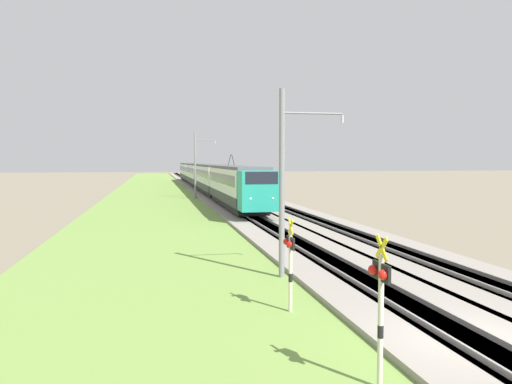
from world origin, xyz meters
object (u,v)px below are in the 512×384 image
crossing_signal_aux (290,257)px  catenary_mast_mid (196,165)px  crossing_signal_near (380,298)px  catenary_mast_near (284,182)px  passenger_train (203,175)px

crossing_signal_aux → catenary_mast_mid: 45.10m
catenary_mast_mid → crossing_signal_near: bearing=179.4°
catenary_mast_near → crossing_signal_aux: bearing=167.8°
crossing_signal_near → catenary_mast_mid: (50.19, -0.54, 2.18)m
passenger_train → crossing_signal_near: passenger_train is taller
crossing_signal_aux → catenary_mast_near: 4.85m
passenger_train → catenary_mast_near: bearing=-2.5°
crossing_signal_near → catenary_mast_near: bearing=-93.3°
crossing_signal_aux → catenary_mast_near: catenary_mast_near is taller
crossing_signal_near → catenary_mast_mid: size_ratio=0.40×
passenger_train → catenary_mast_near: size_ratio=11.38×
catenary_mast_near → passenger_train: bearing=-2.5°
crossing_signal_aux → catenary_mast_near: (4.30, -0.93, 2.04)m
catenary_mast_mid → catenary_mast_near: bearing=-180.0°
crossing_signal_near → crossing_signal_aux: size_ratio=1.09×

